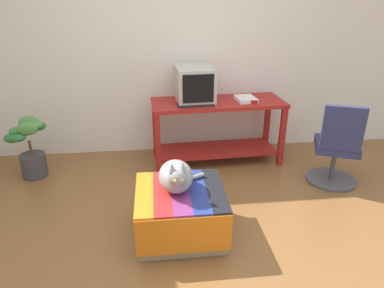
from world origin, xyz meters
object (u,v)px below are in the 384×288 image
cat (176,176)px  office_chair (337,150)px  desk (217,121)px  stapler (252,102)px  tv_monitor (194,84)px  ottoman_with_blanket (180,212)px  keyboard (196,104)px  book (246,99)px  potted_plant (30,148)px

cat → office_chair: (1.68, 0.63, -0.14)m
desk → office_chair: office_chair is taller
desk → stapler: stapler is taller
tv_monitor → office_chair: (1.38, -0.73, -0.54)m
desk → ottoman_with_blanket: size_ratio=2.15×
keyboard → ottoman_with_blanket: bearing=-107.4°
ottoman_with_blanket → stapler: size_ratio=6.43×
office_chair → stapler: bearing=-13.5°
book → stapler: bearing=-73.6°
desk → potted_plant: 2.08m
tv_monitor → book: size_ratio=2.02×
tv_monitor → book: (0.58, -0.07, -0.17)m
book → desk: bearing=169.6°
keyboard → tv_monitor: bearing=83.0°
book → potted_plant: book is taller
tv_monitor → keyboard: 0.25m
office_chair → ottoman_with_blanket: bearing=43.9°
ottoman_with_blanket → office_chair: bearing=21.5°
tv_monitor → office_chair: tv_monitor is taller
desk → book: 0.41m
tv_monitor → office_chair: 1.65m
tv_monitor → keyboard: bearing=-94.9°
tv_monitor → book: bearing=-9.4°
potted_plant → office_chair: 3.22m
book → stapler: book is taller
ottoman_with_blanket → stapler: bearing=53.2°
potted_plant → office_chair: office_chair is taller
book → potted_plant: 2.42m
keyboard → cat: bearing=-108.8°
keyboard → cat: keyboard is taller
potted_plant → tv_monitor: bearing=6.5°
ottoman_with_blanket → keyboard: bearing=77.4°
stapler → keyboard: bearing=104.7°
stapler → potted_plant: bearing=105.5°
tv_monitor → potted_plant: size_ratio=0.80×
office_chair → book: bearing=-17.2°
desk → office_chair: 1.32m
keyboard → book: book is taller
keyboard → potted_plant: (-1.79, -0.03, -0.43)m
ottoman_with_blanket → cat: (-0.03, 0.02, 0.33)m
cat → book: bearing=53.9°
book → cat: book is taller
tv_monitor → stapler: size_ratio=4.78×
ottoman_with_blanket → office_chair: office_chair is taller
keyboard → stapler: (0.63, -0.00, 0.01)m
desk → ottoman_with_blanket: 1.48m
tv_monitor → cat: 1.45m
keyboard → ottoman_with_blanket: 1.35m
keyboard → cat: 1.24m
tv_monitor → ottoman_with_blanket: bearing=-103.9°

